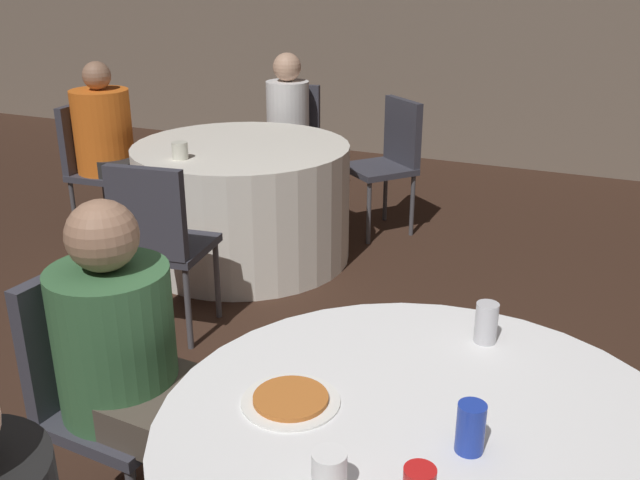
% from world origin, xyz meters
% --- Properties ---
extents(wall_back, '(16.00, 0.06, 2.80)m').
position_xyz_m(wall_back, '(0.00, 4.93, 1.40)').
color(wall_back, '#7A6B5B').
rests_on(wall_back, ground_plane).
extents(table_far, '(1.31, 1.31, 0.72)m').
position_xyz_m(table_far, '(-1.59, 2.14, 0.36)').
color(table_far, white).
rests_on(table_far, ground_plane).
extents(chair_near_west, '(0.43, 0.43, 0.90)m').
position_xyz_m(chair_near_west, '(-0.90, -0.02, 0.54)').
color(chair_near_west, '#383842').
rests_on(chair_near_west, ground_plane).
extents(chair_far_south, '(0.45, 0.45, 0.90)m').
position_xyz_m(chair_far_south, '(-1.46, 1.09, 0.54)').
color(chair_far_south, '#383842').
rests_on(chair_far_south, ground_plane).
extents(chair_far_west, '(0.43, 0.43, 0.90)m').
position_xyz_m(chair_far_west, '(-2.66, 2.07, 0.54)').
color(chair_far_west, '#383842').
rests_on(chair_far_west, ground_plane).
extents(chair_far_northeast, '(0.56, 0.56, 0.90)m').
position_xyz_m(chair_far_northeast, '(-0.91, 2.97, 0.54)').
color(chair_far_northeast, '#383842').
rests_on(chair_far_northeast, ground_plane).
extents(chair_far_north, '(0.46, 0.46, 0.90)m').
position_xyz_m(chair_far_north, '(-1.76, 3.20, 0.54)').
color(chair_far_north, '#383842').
rests_on(chair_far_north, ground_plane).
extents(person_orange_shirt, '(0.52, 0.38, 1.17)m').
position_xyz_m(person_orange_shirt, '(-2.50, 2.08, 0.61)').
color(person_orange_shirt, '#282828').
rests_on(person_orange_shirt, ground_plane).
extents(person_white_shirt, '(0.34, 0.49, 1.15)m').
position_xyz_m(person_white_shirt, '(-1.73, 3.03, 0.57)').
color(person_white_shirt, '#4C4238').
rests_on(person_white_shirt, ground_plane).
extents(person_green_jacket, '(0.52, 0.37, 1.14)m').
position_xyz_m(person_green_jacket, '(-0.75, -0.03, 0.59)').
color(person_green_jacket, '#4C4238').
rests_on(person_green_jacket, ground_plane).
extents(pizza_plate_near, '(0.25, 0.25, 0.02)m').
position_xyz_m(pizza_plate_near, '(-0.18, -0.13, 0.73)').
color(pizza_plate_near, white).
rests_on(pizza_plate_near, table_near).
extents(soda_can_silver, '(0.07, 0.07, 0.12)m').
position_xyz_m(soda_can_silver, '(0.21, 0.37, 0.78)').
color(soda_can_silver, silver).
rests_on(soda_can_silver, table_near).
extents(soda_can_blue, '(0.07, 0.07, 0.12)m').
position_xyz_m(soda_can_blue, '(0.28, -0.14, 0.78)').
color(soda_can_blue, '#1E38A5').
rests_on(soda_can_blue, table_near).
extents(cup_near, '(0.07, 0.07, 0.10)m').
position_xyz_m(cup_near, '(0.04, -0.40, 0.77)').
color(cup_near, white).
rests_on(cup_near, table_near).
extents(cup_far, '(0.09, 0.09, 0.10)m').
position_xyz_m(cup_far, '(-1.75, 1.74, 0.77)').
color(cup_far, silver).
rests_on(cup_far, table_far).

